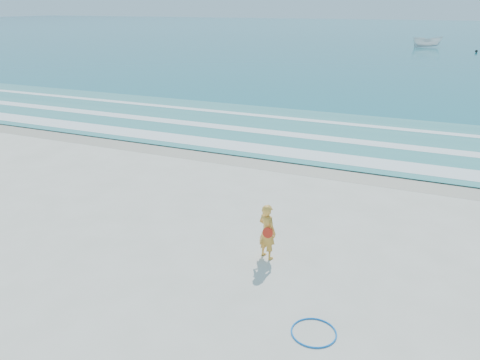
% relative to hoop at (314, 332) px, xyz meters
% --- Properties ---
extents(ground, '(400.00, 400.00, 0.00)m').
position_rel_hoop_xyz_m(ground, '(-3.61, 0.90, -0.02)').
color(ground, silver).
rests_on(ground, ground).
extents(wet_sand, '(400.00, 2.40, 0.00)m').
position_rel_hoop_xyz_m(wet_sand, '(-3.61, 9.90, -0.01)').
color(wet_sand, '#B2A893').
rests_on(wet_sand, ground).
extents(ocean, '(400.00, 190.00, 0.04)m').
position_rel_hoop_xyz_m(ocean, '(-3.61, 105.90, 0.00)').
color(ocean, '#19727F').
rests_on(ocean, ground).
extents(shallow, '(400.00, 10.00, 0.01)m').
position_rel_hoop_xyz_m(shallow, '(-3.61, 14.90, 0.03)').
color(shallow, '#59B7AD').
rests_on(shallow, ocean).
extents(foam_near, '(400.00, 1.40, 0.01)m').
position_rel_hoop_xyz_m(foam_near, '(-3.61, 11.20, 0.04)').
color(foam_near, white).
rests_on(foam_near, shallow).
extents(foam_mid, '(400.00, 0.90, 0.01)m').
position_rel_hoop_xyz_m(foam_mid, '(-3.61, 14.10, 0.04)').
color(foam_mid, white).
rests_on(foam_mid, shallow).
extents(foam_far, '(400.00, 0.60, 0.01)m').
position_rel_hoop_xyz_m(foam_far, '(-3.61, 17.40, 0.04)').
color(foam_far, white).
rests_on(foam_far, shallow).
extents(hoop, '(0.94, 0.94, 0.03)m').
position_rel_hoop_xyz_m(hoop, '(0.00, 0.00, 0.00)').
color(hoop, blue).
rests_on(hoop, ground).
extents(boat, '(4.25, 1.96, 1.59)m').
position_rel_hoop_xyz_m(boat, '(-1.73, 69.77, 0.82)').
color(boat, silver).
rests_on(boat, ocean).
extents(buoy, '(0.36, 0.36, 0.36)m').
position_rel_hoop_xyz_m(buoy, '(4.81, 63.96, 0.21)').
color(buoy, black).
rests_on(buoy, ocean).
extents(woman, '(0.64, 0.54, 1.48)m').
position_rel_hoop_xyz_m(woman, '(-1.91, 2.42, 0.72)').
color(woman, gold).
rests_on(woman, ground).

